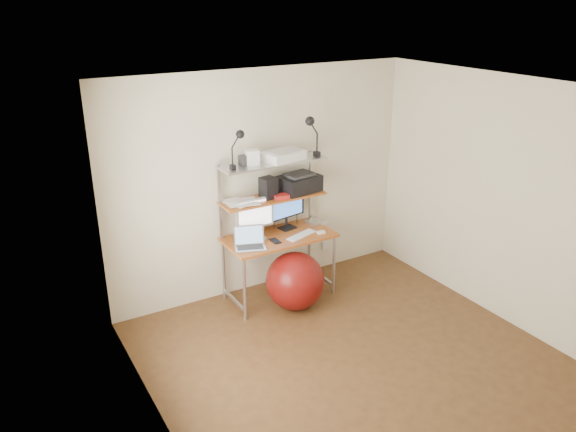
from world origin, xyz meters
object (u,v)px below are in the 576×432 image
Objects in this scene: monitor_black at (286,207)px; laptop at (250,243)px; exercise_ball at (295,281)px; monitor_silver at (255,216)px; printer at (299,183)px.

monitor_black is 0.67m from laptop.
monitor_silver is at bearing 125.78° from exercise_ball.
laptop is (-0.59, -0.24, -0.20)m from monitor_black.
laptop is 0.60× the size of exercise_ball.
exercise_ball is at bearing -118.99° from monitor_black.
printer reaches higher than monitor_black.
monitor_black is 0.78× the size of exercise_ball.
printer is at bearing 4.78° from monitor_silver.
exercise_ball is (-0.32, -0.45, -0.93)m from printer.
monitor_silver is at bearing 66.74° from laptop.
monitor_black is 1.02× the size of printer.
laptop is 0.79× the size of printer.
printer is 1.08m from exercise_ball.
monitor_black reaches higher than laptop.
monitor_black is 0.31m from printer.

